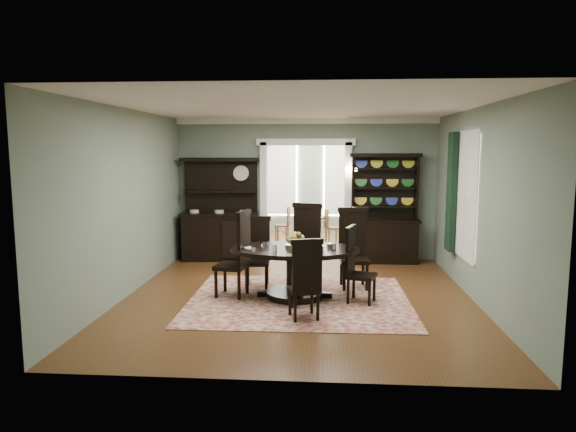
% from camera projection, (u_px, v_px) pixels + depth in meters
% --- Properties ---
extents(room, '(5.51, 6.01, 3.01)m').
position_uv_depth(room, '(298.00, 199.00, 8.05)').
color(room, '#573617').
rests_on(room, ground).
extents(parlor, '(3.51, 3.50, 3.01)m').
position_uv_depth(parlor, '(309.00, 181.00, 13.48)').
color(parlor, '#573617').
rests_on(parlor, ground).
extents(doorway_trim, '(2.08, 0.25, 2.57)m').
position_uv_depth(doorway_trim, '(306.00, 184.00, 10.97)').
color(doorway_trim, white).
rests_on(doorway_trim, floor).
extents(right_window, '(0.15, 1.47, 2.12)m').
position_uv_depth(right_window, '(459.00, 194.00, 8.73)').
color(right_window, white).
rests_on(right_window, wall_right).
extents(wall_sconce, '(0.27, 0.21, 0.21)m').
position_uv_depth(wall_sconce, '(351.00, 171.00, 10.71)').
color(wall_sconce, gold).
rests_on(wall_sconce, back_wall_right).
extents(rug, '(3.46, 2.96, 0.01)m').
position_uv_depth(rug, '(299.00, 300.00, 8.05)').
color(rug, maroon).
rests_on(rug, floor).
extents(dining_table, '(2.05, 1.90, 0.81)m').
position_uv_depth(dining_table, '(295.00, 263.00, 8.12)').
color(dining_table, black).
rests_on(dining_table, rug).
extents(centerpiece, '(1.46, 0.94, 0.24)m').
position_uv_depth(centerpiece, '(294.00, 243.00, 8.11)').
color(centerpiece, white).
rests_on(centerpiece, dining_table).
extents(chair_far_left, '(0.47, 0.45, 1.21)m').
position_uv_depth(chair_far_left, '(257.00, 250.00, 8.82)').
color(chair_far_left, black).
rests_on(chair_far_left, rug).
extents(chair_far_mid, '(0.65, 0.64, 1.41)m').
position_uv_depth(chair_far_mid, '(305.00, 241.00, 9.01)').
color(chair_far_mid, black).
rests_on(chair_far_mid, rug).
extents(chair_far_right, '(0.55, 0.53, 1.37)m').
position_uv_depth(chair_far_right, '(353.00, 245.00, 8.76)').
color(chair_far_right, black).
rests_on(chair_far_right, rug).
extents(chair_end_left, '(0.57, 0.60, 1.39)m').
position_uv_depth(chair_end_left, '(238.00, 252.00, 8.14)').
color(chair_end_left, black).
rests_on(chair_end_left, rug).
extents(chair_end_right, '(0.53, 0.55, 1.19)m').
position_uv_depth(chair_end_right, '(355.00, 263.00, 7.87)').
color(chair_end_right, black).
rests_on(chair_end_right, rug).
extents(chair_near, '(0.53, 0.51, 1.16)m').
position_uv_depth(chair_near, '(306.00, 278.00, 7.01)').
color(chair_near, black).
rests_on(chair_near, rug).
extents(sideboard, '(1.70, 0.75, 2.18)m').
position_uv_depth(sideboard, '(220.00, 224.00, 10.96)').
color(sideboard, black).
rests_on(sideboard, floor).
extents(welsh_dresser, '(1.45, 0.53, 2.27)m').
position_uv_depth(welsh_dresser, '(384.00, 223.00, 10.71)').
color(welsh_dresser, black).
rests_on(welsh_dresser, floor).
extents(parlor_table, '(0.74, 0.74, 0.69)m').
position_uv_depth(parlor_table, '(311.00, 226.00, 12.79)').
color(parlor_table, brown).
rests_on(parlor_table, parlor_floor).
extents(parlor_chair_left, '(0.39, 0.38, 0.91)m').
position_uv_depth(parlor_chair_left, '(284.00, 223.00, 13.03)').
color(parlor_chair_left, brown).
rests_on(parlor_chair_left, parlor_floor).
extents(parlor_chair_right, '(0.41, 0.40, 0.88)m').
position_uv_depth(parlor_chair_right, '(330.00, 226.00, 12.68)').
color(parlor_chair_right, brown).
rests_on(parlor_chair_right, parlor_floor).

